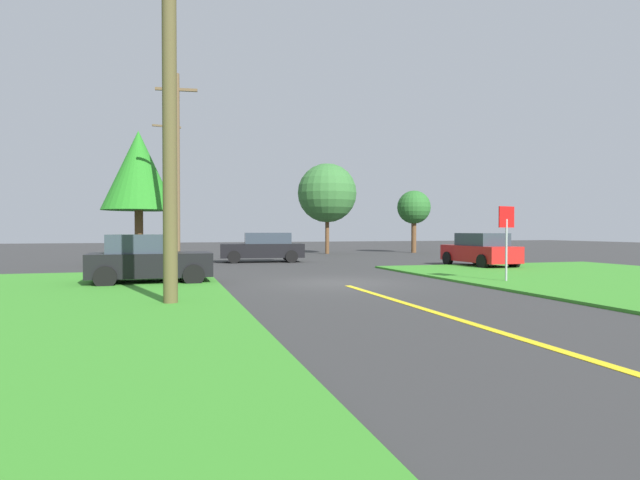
# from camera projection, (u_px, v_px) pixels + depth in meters

# --- Properties ---
(ground_plane) EXTENTS (120.00, 120.00, 0.00)m
(ground_plane) POSITION_uv_depth(u_px,v_px,m) (338.00, 283.00, 17.22)
(ground_plane) COLOR #323232
(lane_stripe_center) EXTENTS (0.20, 14.00, 0.01)m
(lane_stripe_center) POSITION_uv_depth(u_px,v_px,m) (475.00, 325.00, 9.56)
(lane_stripe_center) COLOR yellow
(lane_stripe_center) RESTS_ON ground
(stop_sign) EXTENTS (0.69, 0.18, 2.55)m
(stop_sign) POSITION_uv_depth(u_px,v_px,m) (506.00, 230.00, 17.05)
(stop_sign) COLOR #9EA0A8
(stop_sign) RESTS_ON ground
(parked_car_near_building) EXTENTS (3.84, 2.11, 1.62)m
(parked_car_near_building) POSITION_uv_depth(u_px,v_px,m) (149.00, 260.00, 16.78)
(parked_car_near_building) COLOR black
(parked_car_near_building) RESTS_ON ground
(car_approaching_junction) EXTENTS (4.67, 2.28, 1.62)m
(car_approaching_junction) POSITION_uv_depth(u_px,v_px,m) (264.00, 248.00, 28.39)
(car_approaching_junction) COLOR black
(car_approaching_junction) RESTS_ON ground
(car_on_crossroad) EXTENTS (1.97, 4.28, 1.62)m
(car_on_crossroad) POSITION_uv_depth(u_px,v_px,m) (480.00, 250.00, 24.67)
(car_on_crossroad) COLOR red
(car_on_crossroad) RESTS_ON ground
(utility_pole_near) EXTENTS (1.77, 0.56, 8.95)m
(utility_pole_near) POSITION_uv_depth(u_px,v_px,m) (170.00, 108.00, 11.84)
(utility_pole_near) COLOR brown
(utility_pole_near) RESTS_ON ground
(utility_pole_mid) EXTENTS (1.80, 0.35, 8.61)m
(utility_pole_mid) POSITION_uv_depth(u_px,v_px,m) (177.00, 169.00, 22.62)
(utility_pole_mid) COLOR brown
(utility_pole_mid) RESTS_ON ground
(utility_pole_far) EXTENTS (1.80, 0.39, 9.17)m
(utility_pole_far) POSITION_uv_depth(u_px,v_px,m) (167.00, 184.00, 33.17)
(utility_pole_far) COLOR brown
(utility_pole_far) RESTS_ON ground
(oak_tree_left) EXTENTS (4.39, 4.39, 6.74)m
(oak_tree_left) POSITION_uv_depth(u_px,v_px,m) (327.00, 193.00, 38.44)
(oak_tree_left) COLOR brown
(oak_tree_left) RESTS_ON ground
(pine_tree_center) EXTENTS (2.59, 2.59, 4.85)m
(pine_tree_center) POSITION_uv_depth(u_px,v_px,m) (414.00, 208.00, 40.20)
(pine_tree_center) COLOR brown
(pine_tree_center) RESTS_ON ground
(oak_tree_right) EXTENTS (3.67, 3.67, 6.81)m
(oak_tree_right) POSITION_uv_depth(u_px,v_px,m) (139.00, 171.00, 26.15)
(oak_tree_right) COLOR brown
(oak_tree_right) RESTS_ON ground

